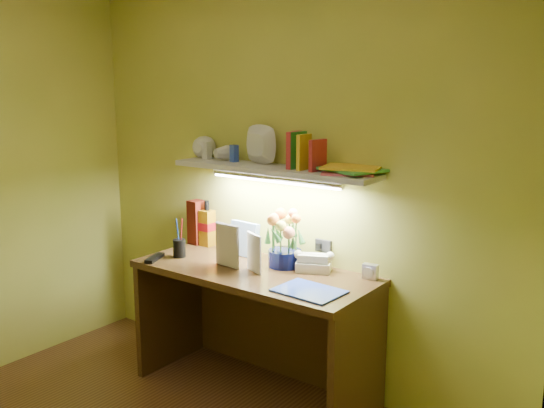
# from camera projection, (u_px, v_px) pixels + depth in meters

# --- Properties ---
(desk) EXTENTS (1.40, 0.60, 0.75)m
(desk) POSITION_uv_depth(u_px,v_px,m) (254.00, 332.00, 3.49)
(desk) COLOR #39220F
(desk) RESTS_ON ground
(flower_bouquet) EXTENTS (0.24, 0.24, 0.33)m
(flower_bouquet) POSITION_uv_depth(u_px,v_px,m) (285.00, 238.00, 3.44)
(flower_bouquet) COLOR #070D3A
(flower_bouquet) RESTS_ON desk
(telephone) EXTENTS (0.23, 0.21, 0.11)m
(telephone) POSITION_uv_depth(u_px,v_px,m) (314.00, 261.00, 3.38)
(telephone) COLOR #EAE7C4
(telephone) RESTS_ON desk
(desk_clock) EXTENTS (0.08, 0.05, 0.08)m
(desk_clock) POSITION_uv_depth(u_px,v_px,m) (370.00, 272.00, 3.24)
(desk_clock) COLOR #B2B2B6
(desk_clock) RESTS_ON desk
(whisky_bottle) EXTENTS (0.08, 0.08, 0.30)m
(whisky_bottle) POSITION_uv_depth(u_px,v_px,m) (207.00, 223.00, 3.88)
(whisky_bottle) COLOR #A26B08
(whisky_bottle) RESTS_ON desk
(whisky_box) EXTENTS (0.10, 0.10, 0.29)m
(whisky_box) POSITION_uv_depth(u_px,v_px,m) (197.00, 222.00, 3.93)
(whisky_box) COLOR #55150B
(whisky_box) RESTS_ON desk
(pen_cup) EXTENTS (0.09, 0.09, 0.18)m
(pen_cup) POSITION_uv_depth(u_px,v_px,m) (179.00, 242.00, 3.64)
(pen_cup) COLOR black
(pen_cup) RESTS_ON desk
(art_card) EXTENTS (0.21, 0.06, 0.21)m
(art_card) POSITION_uv_depth(u_px,v_px,m) (244.00, 239.00, 3.67)
(art_card) COLOR white
(art_card) RESTS_ON desk
(tv_remote) EXTENTS (0.12, 0.19, 0.02)m
(tv_remote) POSITION_uv_depth(u_px,v_px,m) (155.00, 258.00, 3.60)
(tv_remote) COLOR black
(tv_remote) RESTS_ON desk
(blue_folder) EXTENTS (0.34, 0.26, 0.01)m
(blue_folder) POSITION_uv_depth(u_px,v_px,m) (309.00, 291.00, 3.05)
(blue_folder) COLOR blue
(blue_folder) RESTS_ON desk
(desk_book_a) EXTENTS (0.19, 0.05, 0.25)m
(desk_book_a) POSITION_uv_depth(u_px,v_px,m) (216.00, 242.00, 3.51)
(desk_book_a) COLOR beige
(desk_book_a) RESTS_ON desk
(desk_book_b) EXTENTS (0.15, 0.08, 0.22)m
(desk_book_b) POSITION_uv_depth(u_px,v_px,m) (247.00, 249.00, 3.42)
(desk_book_b) COLOR silver
(desk_book_b) RESTS_ON desk
(wall_shelf) EXTENTS (1.32, 0.36, 0.24)m
(wall_shelf) POSITION_uv_depth(u_px,v_px,m) (270.00, 163.00, 3.45)
(wall_shelf) COLOR silver
(wall_shelf) RESTS_ON ground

